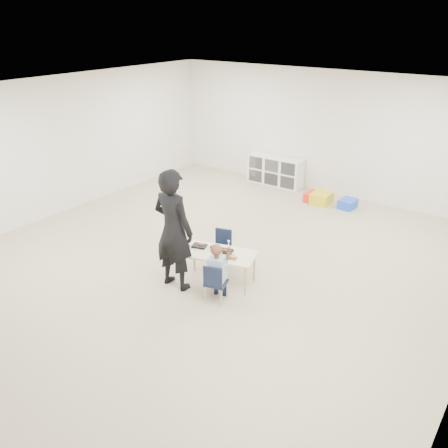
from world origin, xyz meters
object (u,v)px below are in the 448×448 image
Objects in this scene: table at (219,267)px; adult at (173,230)px; chair_near at (216,282)px; child at (216,271)px; cubby_shelf at (275,171)px.

table is 0.96m from adult.
child is (0.00, 0.00, 0.18)m from chair_near.
table is 0.53m from chair_near.
chair_near is at bearing -178.59° from adult.
child is at bearing -73.51° from table.
child reaches higher than chair_near.
chair_near is 5.42m from cubby_shelf.
adult is at bearing 165.33° from chair_near.
adult is at bearing -152.69° from table.
table is 0.66× the size of adult.
adult is (-0.78, -0.02, 0.63)m from chair_near.
cubby_shelf is (-1.65, 4.62, 0.08)m from table.
adult reaches higher than child.
table is 0.90× the size of cubby_shelf.
cubby_shelf is at bearing 95.13° from chair_near.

